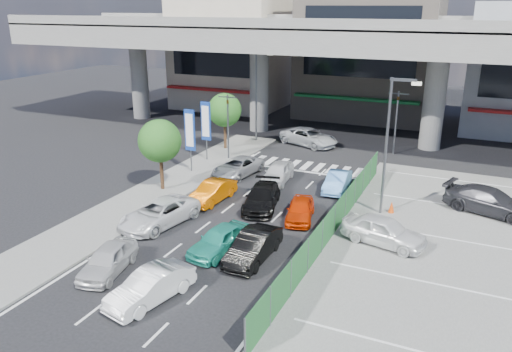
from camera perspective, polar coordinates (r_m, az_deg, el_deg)
The scene contains 30 objects.
ground at distance 27.28m, azimuth -3.15°, elevation -6.47°, with size 120.00×120.00×0.00m, color black.
parking_lot at distance 26.51m, azimuth 20.90°, elevation -8.54°, with size 12.00×28.00×0.06m, color slate.
sidewalk_left at distance 33.81m, azimuth -10.60°, elevation -1.51°, with size 4.00×30.00×0.12m, color slate.
fence_run at distance 25.98m, azimuth 8.34°, elevation -5.84°, with size 0.16×22.00×1.80m, color #1F5C29, non-canonical shape.
expressway at distance 45.36m, azimuth 9.97°, elevation 15.00°, with size 64.00×14.00×10.75m.
building_west at distance 60.60m, azimuth -2.80°, elevation 14.05°, with size 12.00×10.90×13.00m.
building_center at distance 56.11m, azimuth 12.87°, elevation 14.24°, with size 14.00×10.90×15.00m.
traffic_light_left at distance 38.93m, azimuth -3.25°, elevation 7.44°, with size 1.60×1.24×5.20m.
traffic_light_right at distance 41.95m, azimuth 15.85°, elevation 7.60°, with size 1.60×1.24×5.20m.
street_lamp_right at distance 28.96m, azimuth 15.09°, elevation 4.45°, with size 1.65×0.22×8.00m.
street_lamp_left at distance 44.15m, azimuth 0.23°, elevation 9.95°, with size 1.65×0.22×8.00m.
signboard_near at distance 36.21m, azimuth -7.57°, elevation 5.01°, with size 0.80×0.14×4.70m.
signboard_far at distance 38.91m, azimuth -5.75°, elevation 6.06°, with size 0.80×0.14×4.70m.
tree_near at distance 32.81m, azimuth -10.95°, elevation 3.94°, with size 2.80×2.80×4.80m.
tree_far at distance 41.93m, azimuth -3.60°, elevation 7.51°, with size 2.80×2.80×4.80m.
van_white_back_left at distance 24.15m, azimuth -16.57°, elevation -9.15°, with size 1.54×3.82×1.30m, color silver.
hatch_white_back_mid at distance 21.59m, azimuth -11.96°, elevation -12.26°, with size 1.42×4.06×1.34m, color white.
sedan_white_mid_left at distance 28.44m, azimuth -11.00°, elevation -4.19°, with size 2.29×4.97×1.38m, color white.
taxi_teal_mid at distance 25.01m, azimuth -4.19°, elevation -7.30°, with size 1.58×3.92×1.33m, color teal.
hatch_black_mid_right at distance 24.26m, azimuth -0.30°, elevation -8.05°, with size 1.46×4.19×1.38m, color black.
taxi_orange_left at distance 31.30m, azimuth -4.99°, elevation -1.80°, with size 1.36×3.91×1.29m, color #C85800.
sedan_black_mid at distance 30.19m, azimuth 0.67°, elevation -2.48°, with size 1.86×4.58×1.33m, color black.
taxi_orange_right at distance 28.70m, azimuth 5.07°, elevation -3.85°, with size 1.45×3.61×1.23m, color red.
wagon_silver_front_left at distance 35.98m, azimuth -2.09°, elevation 1.04°, with size 2.08×4.51×1.25m, color gray.
sedan_white_front_mid at distance 34.66m, azimuth 2.51°, elevation 0.41°, with size 1.59×3.96×1.35m, color silver.
kei_truck_front_right at distance 33.45m, azimuth 9.27°, elevation -0.63°, with size 1.32×3.78×1.25m, color #5F9DE5.
crossing_wagon_silver at distance 44.03m, azimuth 6.06°, elevation 4.46°, with size 2.44×5.28×1.47m, color silver.
parked_sedan_white at distance 26.43m, azimuth 14.38°, elevation -6.06°, with size 1.74×4.34×1.48m, color silver.
parked_sedan_dgrey at distance 32.33m, azimuth 25.14°, elevation -2.61°, with size 2.10×5.17×1.50m, color #2C2C30.
traffic_cone at distance 30.56m, azimuth 15.22°, elevation -3.44°, with size 0.36×0.36×0.69m, color #CC400B.
Camera 1 is at (11.50, -21.78, 11.74)m, focal length 35.00 mm.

